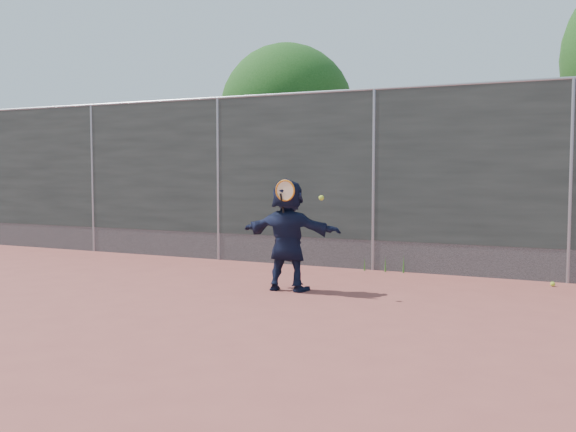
% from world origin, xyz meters
% --- Properties ---
extents(ground, '(80.00, 80.00, 0.00)m').
position_xyz_m(ground, '(0.00, 0.00, 0.00)').
color(ground, '#9E4C42').
rests_on(ground, ground).
extents(player, '(1.46, 0.52, 1.55)m').
position_xyz_m(player, '(-0.51, 1.23, 0.78)').
color(player, '#121833').
rests_on(player, ground).
extents(ball_ground, '(0.07, 0.07, 0.07)m').
position_xyz_m(ball_ground, '(2.81, 3.10, 0.03)').
color(ball_ground, '#AFD42F').
rests_on(ball_ground, ground).
extents(fence, '(20.00, 0.06, 3.03)m').
position_xyz_m(fence, '(-0.00, 3.50, 1.58)').
color(fence, '#38423D').
rests_on(fence, ground).
extents(swing_action, '(0.72, 0.14, 0.51)m').
position_xyz_m(swing_action, '(-0.41, 1.03, 1.37)').
color(swing_action, orange).
rests_on(swing_action, ground).
extents(tree_left, '(3.15, 3.00, 4.53)m').
position_xyz_m(tree_left, '(-2.85, 6.55, 2.94)').
color(tree_left, '#382314').
rests_on(tree_left, ground).
extents(weed_clump, '(0.68, 0.07, 0.30)m').
position_xyz_m(weed_clump, '(0.29, 3.38, 0.13)').
color(weed_clump, '#387226').
rests_on(weed_clump, ground).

